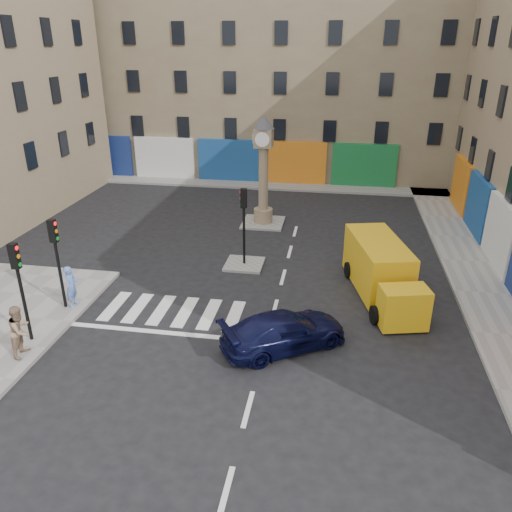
% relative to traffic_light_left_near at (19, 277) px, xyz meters
% --- Properties ---
extents(ground, '(120.00, 120.00, 0.00)m').
position_rel_traffic_light_left_near_xyz_m(ground, '(8.30, -0.20, -2.62)').
color(ground, black).
rests_on(ground, ground).
extents(sidewalk_right, '(2.60, 30.00, 0.15)m').
position_rel_traffic_light_left_near_xyz_m(sidewalk_right, '(17.00, 9.80, -2.55)').
color(sidewalk_right, gray).
rests_on(sidewalk_right, ground).
extents(sidewalk_far, '(32.00, 2.40, 0.15)m').
position_rel_traffic_light_left_near_xyz_m(sidewalk_far, '(4.30, 22.00, -2.55)').
color(sidewalk_far, gray).
rests_on(sidewalk_far, ground).
extents(island_near, '(1.80, 1.80, 0.12)m').
position_rel_traffic_light_left_near_xyz_m(island_near, '(6.30, 7.80, -2.56)').
color(island_near, gray).
rests_on(island_near, ground).
extents(island_far, '(2.40, 2.40, 0.12)m').
position_rel_traffic_light_left_near_xyz_m(island_far, '(6.30, 13.80, -2.56)').
color(island_far, gray).
rests_on(island_far, ground).
extents(building_far, '(32.00, 10.00, 17.00)m').
position_rel_traffic_light_left_near_xyz_m(building_far, '(4.30, 27.80, 5.88)').
color(building_far, '#807455').
rests_on(building_far, ground).
extents(traffic_light_left_near, '(0.28, 0.22, 3.70)m').
position_rel_traffic_light_left_near_xyz_m(traffic_light_left_near, '(0.00, 0.00, 0.00)').
color(traffic_light_left_near, black).
rests_on(traffic_light_left_near, sidewalk_left).
extents(traffic_light_left_far, '(0.28, 0.22, 3.70)m').
position_rel_traffic_light_left_near_xyz_m(traffic_light_left_far, '(0.00, 2.40, 0.00)').
color(traffic_light_left_far, black).
rests_on(traffic_light_left_far, sidewalk_left).
extents(traffic_light_island, '(0.28, 0.22, 3.70)m').
position_rel_traffic_light_left_near_xyz_m(traffic_light_island, '(6.30, 7.80, -0.03)').
color(traffic_light_island, black).
rests_on(traffic_light_island, island_near).
extents(clock_pillar, '(1.20, 1.20, 6.10)m').
position_rel_traffic_light_left_near_xyz_m(clock_pillar, '(6.30, 13.80, 0.93)').
color(clock_pillar, '#867558').
rests_on(clock_pillar, island_far).
extents(navy_sedan, '(4.78, 4.06, 1.31)m').
position_rel_traffic_light_left_near_xyz_m(navy_sedan, '(8.97, 1.21, -1.96)').
color(navy_sedan, black).
rests_on(navy_sedan, ground).
extents(yellow_van, '(3.23, 6.33, 2.21)m').
position_rel_traffic_light_left_near_xyz_m(yellow_van, '(12.54, 5.85, -1.52)').
color(yellow_van, gold).
rests_on(yellow_van, ground).
extents(pedestrian_blue, '(0.44, 0.65, 1.73)m').
position_rel_traffic_light_left_near_xyz_m(pedestrian_blue, '(0.30, 2.54, -1.61)').
color(pedestrian_blue, '#5D83D5').
rests_on(pedestrian_blue, sidewalk_left).
extents(pedestrian_tan, '(0.75, 0.94, 1.84)m').
position_rel_traffic_light_left_near_xyz_m(pedestrian_tan, '(0.30, -0.87, -1.55)').
color(pedestrian_tan, '#97765C').
rests_on(pedestrian_tan, sidewalk_left).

